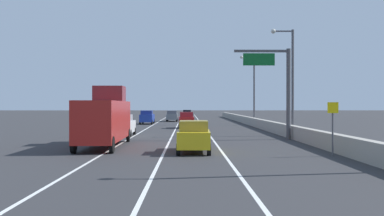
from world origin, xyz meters
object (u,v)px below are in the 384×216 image
at_px(speed_advisory_sign, 333,125).
at_px(lamp_post_right_second, 290,74).
at_px(lamp_post_right_third, 252,85).
at_px(car_white_2, 123,125).
at_px(box_truck, 105,118).
at_px(car_gray_3, 172,116).
at_px(car_blue_0, 147,117).
at_px(car_black_5, 187,115).
at_px(car_yellow_1, 194,136).
at_px(overhead_sign_gantry, 280,82).
at_px(car_red_4, 186,120).

distance_m(speed_advisory_sign, lamp_post_right_second, 16.46).
relative_size(lamp_post_right_third, car_white_2, 2.46).
relative_size(lamp_post_right_second, car_white_2, 2.46).
bearing_deg(box_truck, car_gray_3, 86.25).
distance_m(lamp_post_right_third, car_blue_0, 16.29).
height_order(car_white_2, car_black_5, car_white_2).
bearing_deg(box_truck, lamp_post_right_third, 64.77).
distance_m(car_blue_0, car_yellow_1, 38.91).
height_order(overhead_sign_gantry, lamp_post_right_second, lamp_post_right_second).
bearing_deg(car_black_5, speed_advisory_sign, -82.53).
relative_size(speed_advisory_sign, car_blue_0, 0.65).
bearing_deg(car_yellow_1, lamp_post_right_second, 56.46).
xyz_separation_m(lamp_post_right_second, car_gray_3, (-12.15, 35.11, -4.74)).
height_order(overhead_sign_gantry, car_black_5, overhead_sign_gantry).
distance_m(speed_advisory_sign, car_black_5, 62.21).
bearing_deg(lamp_post_right_second, car_black_5, 101.74).
height_order(lamp_post_right_third, car_gray_3, lamp_post_right_third).
xyz_separation_m(lamp_post_right_third, car_gray_3, (-11.92, 13.71, -4.74)).
bearing_deg(car_black_5, car_blue_0, -105.85).
xyz_separation_m(lamp_post_right_third, car_yellow_1, (-8.87, -35.13, -4.73)).
xyz_separation_m(overhead_sign_gantry, lamp_post_right_second, (1.87, 4.25, 0.96)).
height_order(car_gray_3, car_black_5, car_gray_3).
distance_m(car_gray_3, car_black_5, 10.97).
xyz_separation_m(overhead_sign_gantry, car_gray_3, (-10.28, 39.36, -3.78)).
height_order(car_red_4, box_truck, box_truck).
bearing_deg(car_gray_3, lamp_post_right_second, -70.91).
height_order(overhead_sign_gantry, box_truck, overhead_sign_gantry).
bearing_deg(car_blue_0, overhead_sign_gantry, -64.74).
distance_m(car_yellow_1, car_red_4, 26.82).
bearing_deg(car_white_2, speed_advisory_sign, -48.51).
bearing_deg(car_gray_3, car_red_4, -83.45).
distance_m(speed_advisory_sign, car_gray_3, 52.15).
height_order(car_blue_0, car_white_2, car_blue_0).
bearing_deg(lamp_post_right_third, car_gray_3, 130.99).
distance_m(overhead_sign_gantry, lamp_post_right_second, 4.74).
bearing_deg(overhead_sign_gantry, lamp_post_right_third, 86.36).
xyz_separation_m(lamp_post_right_third, car_black_5, (-9.27, 24.36, -4.75)).
relative_size(car_blue_0, car_white_2, 1.14).
bearing_deg(lamp_post_right_second, car_red_4, 126.33).
bearing_deg(lamp_post_right_third, box_truck, -115.23).
bearing_deg(overhead_sign_gantry, car_yellow_1, -127.34).
bearing_deg(car_black_5, car_red_4, -90.20).
distance_m(lamp_post_right_second, car_white_2, 16.10).
bearing_deg(box_truck, car_black_5, 84.27).
bearing_deg(car_white_2, overhead_sign_gantry, -16.96).
bearing_deg(car_yellow_1, overhead_sign_gantry, 52.66).
distance_m(speed_advisory_sign, box_truck, 14.85).
xyz_separation_m(car_red_4, box_truck, (-5.50, -23.28, 0.94)).
relative_size(car_white_2, car_black_5, 0.90).
relative_size(car_yellow_1, box_truck, 0.49).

